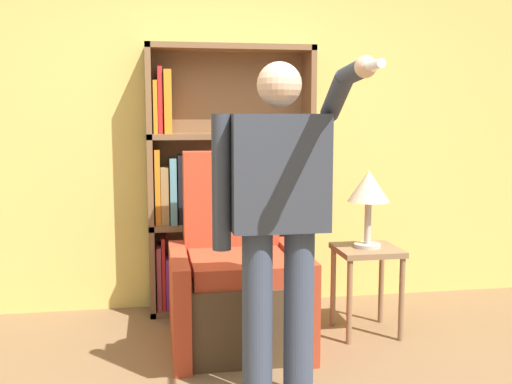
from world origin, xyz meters
TOP-DOWN VIEW (x-y plane):
  - wall_back at (0.00, 2.03)m, footprint 8.00×0.06m
  - bookcase at (0.01, 1.87)m, footprint 1.19×0.28m
  - armchair at (0.07, 1.19)m, footprint 0.82×0.81m
  - person_standing at (0.16, 0.37)m, footprint 0.61×0.78m
  - side_table at (0.93, 1.21)m, footprint 0.40×0.40m
  - table_lamp at (0.93, 1.21)m, footprint 0.27×0.27m

SIDE VIEW (x-z plane):
  - armchair at x=0.07m, z-range -0.22..0.97m
  - side_table at x=0.93m, z-range 0.18..0.75m
  - bookcase at x=0.01m, z-range -0.03..1.88m
  - table_lamp at x=0.93m, z-range 0.70..1.20m
  - person_standing at x=0.16m, z-range 0.13..1.81m
  - wall_back at x=0.00m, z-range 0.00..2.80m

